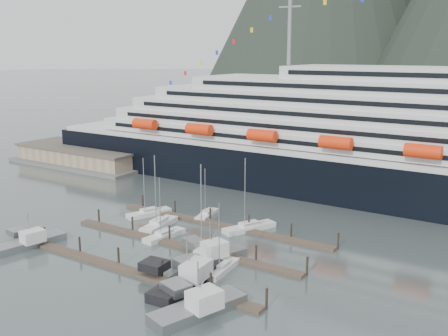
{
  "coord_description": "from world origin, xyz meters",
  "views": [
    {
      "loc": [
        49.22,
        -65.76,
        33.71
      ],
      "look_at": [
        -7.88,
        22.0,
        10.27
      ],
      "focal_mm": 42.0,
      "sensor_mm": 36.0,
      "label": 1
    }
  ],
  "objects_px": {
    "trawler_a": "(29,241)",
    "warehouse": "(84,157)",
    "trawler_e": "(210,256)",
    "sailboat_a": "(159,225)",
    "sailboat_h": "(222,269)",
    "sailboat_e": "(149,213)",
    "sailboat_g": "(249,228)",
    "sailboat_d": "(205,255)",
    "trawler_c": "(186,278)",
    "sailboat_c": "(164,236)",
    "trawler_d": "(198,307)",
    "sailboat_f": "(207,215)"
  },
  "relations": [
    {
      "from": "trawler_a",
      "to": "warehouse",
      "type": "bearing_deg",
      "value": 50.31
    },
    {
      "from": "trawler_e",
      "to": "sailboat_a",
      "type": "bearing_deg",
      "value": 84.68
    },
    {
      "from": "sailboat_h",
      "to": "sailboat_e",
      "type": "bearing_deg",
      "value": 55.51
    },
    {
      "from": "sailboat_g",
      "to": "sailboat_d",
      "type": "bearing_deg",
      "value": -152.42
    },
    {
      "from": "sailboat_d",
      "to": "sailboat_g",
      "type": "height_order",
      "value": "sailboat_d"
    },
    {
      "from": "trawler_c",
      "to": "trawler_e",
      "type": "bearing_deg",
      "value": 7.8
    },
    {
      "from": "sailboat_c",
      "to": "sailboat_d",
      "type": "distance_m",
      "value": 12.12
    },
    {
      "from": "sailboat_c",
      "to": "sailboat_g",
      "type": "xyz_separation_m",
      "value": [
        10.94,
        12.31,
        0.03
      ]
    },
    {
      "from": "sailboat_d",
      "to": "trawler_d",
      "type": "relative_size",
      "value": 1.17
    },
    {
      "from": "sailboat_d",
      "to": "sailboat_f",
      "type": "xyz_separation_m",
      "value": [
        -12.26,
        18.13,
        -0.06
      ]
    },
    {
      "from": "sailboat_d",
      "to": "sailboat_e",
      "type": "xyz_separation_m",
      "value": [
        -22.99,
        12.34,
        -0.04
      ]
    },
    {
      "from": "sailboat_e",
      "to": "trawler_d",
      "type": "relative_size",
      "value": 0.9
    },
    {
      "from": "sailboat_c",
      "to": "warehouse",
      "type": "bearing_deg",
      "value": 64.96
    },
    {
      "from": "sailboat_c",
      "to": "trawler_a",
      "type": "xyz_separation_m",
      "value": [
        -17.26,
        -16.25,
        0.48
      ]
    },
    {
      "from": "trawler_a",
      "to": "trawler_d",
      "type": "relative_size",
      "value": 0.91
    },
    {
      "from": "warehouse",
      "to": "sailboat_e",
      "type": "height_order",
      "value": "sailboat_e"
    },
    {
      "from": "sailboat_c",
      "to": "sailboat_e",
      "type": "xyz_separation_m",
      "value": [
        -11.39,
        8.83,
        0.01
      ]
    },
    {
      "from": "sailboat_e",
      "to": "trawler_e",
      "type": "height_order",
      "value": "sailboat_e"
    },
    {
      "from": "sailboat_d",
      "to": "sailboat_e",
      "type": "height_order",
      "value": "sailboat_d"
    },
    {
      "from": "warehouse",
      "to": "sailboat_e",
      "type": "distance_m",
      "value": 58.11
    },
    {
      "from": "sailboat_h",
      "to": "trawler_d",
      "type": "xyz_separation_m",
      "value": [
        4.85,
        -13.13,
        0.6
      ]
    },
    {
      "from": "sailboat_c",
      "to": "sailboat_d",
      "type": "bearing_deg",
      "value": -101.02
    },
    {
      "from": "sailboat_e",
      "to": "trawler_c",
      "type": "bearing_deg",
      "value": -109.33
    },
    {
      "from": "sailboat_c",
      "to": "trawler_e",
      "type": "height_order",
      "value": "sailboat_c"
    },
    {
      "from": "sailboat_f",
      "to": "trawler_e",
      "type": "height_order",
      "value": "sailboat_f"
    },
    {
      "from": "trawler_a",
      "to": "trawler_e",
      "type": "height_order",
      "value": "trawler_e"
    },
    {
      "from": "trawler_e",
      "to": "sailboat_d",
      "type": "bearing_deg",
      "value": 80.65
    },
    {
      "from": "trawler_d",
      "to": "trawler_e",
      "type": "xyz_separation_m",
      "value": [
        -8.65,
        15.37,
        -0.01
      ]
    },
    {
      "from": "trawler_a",
      "to": "trawler_c",
      "type": "bearing_deg",
      "value": -74.84
    },
    {
      "from": "trawler_c",
      "to": "trawler_e",
      "type": "height_order",
      "value": "trawler_e"
    },
    {
      "from": "sailboat_g",
      "to": "trawler_e",
      "type": "xyz_separation_m",
      "value": [
        2.33,
        -16.77,
        0.56
      ]
    },
    {
      "from": "trawler_c",
      "to": "sailboat_c",
      "type": "bearing_deg",
      "value": 43.96
    },
    {
      "from": "sailboat_g",
      "to": "trawler_e",
      "type": "relative_size",
      "value": 1.14
    },
    {
      "from": "sailboat_a",
      "to": "trawler_d",
      "type": "relative_size",
      "value": 1.06
    },
    {
      "from": "sailboat_a",
      "to": "sailboat_h",
      "type": "relative_size",
      "value": 1.28
    },
    {
      "from": "sailboat_a",
      "to": "sailboat_f",
      "type": "height_order",
      "value": "sailboat_a"
    },
    {
      "from": "sailboat_d",
      "to": "sailboat_f",
      "type": "height_order",
      "value": "sailboat_d"
    },
    {
      "from": "sailboat_e",
      "to": "sailboat_h",
      "type": "relative_size",
      "value": 1.09
    },
    {
      "from": "sailboat_a",
      "to": "sailboat_g",
      "type": "bearing_deg",
      "value": -70.47
    },
    {
      "from": "trawler_a",
      "to": "trawler_e",
      "type": "distance_m",
      "value": 32.73
    },
    {
      "from": "sailboat_d",
      "to": "trawler_a",
      "type": "distance_m",
      "value": 31.55
    },
    {
      "from": "sailboat_c",
      "to": "trawler_c",
      "type": "bearing_deg",
      "value": -125.63
    },
    {
      "from": "trawler_e",
      "to": "sailboat_e",
      "type": "bearing_deg",
      "value": 81.86
    },
    {
      "from": "sailboat_a",
      "to": "trawler_c",
      "type": "bearing_deg",
      "value": -139.6
    },
    {
      "from": "trawler_a",
      "to": "sailboat_h",
      "type": "bearing_deg",
      "value": -64.2
    },
    {
      "from": "sailboat_f",
      "to": "trawler_e",
      "type": "bearing_deg",
      "value": -156.9
    },
    {
      "from": "sailboat_h",
      "to": "trawler_d",
      "type": "bearing_deg",
      "value": -165.57
    },
    {
      "from": "warehouse",
      "to": "trawler_a",
      "type": "relative_size",
      "value": 3.57
    },
    {
      "from": "sailboat_g",
      "to": "trawler_c",
      "type": "bearing_deg",
      "value": -145.31
    },
    {
      "from": "warehouse",
      "to": "trawler_c",
      "type": "height_order",
      "value": "trawler_c"
    }
  ]
}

